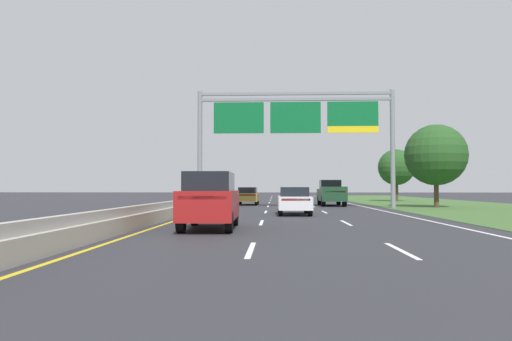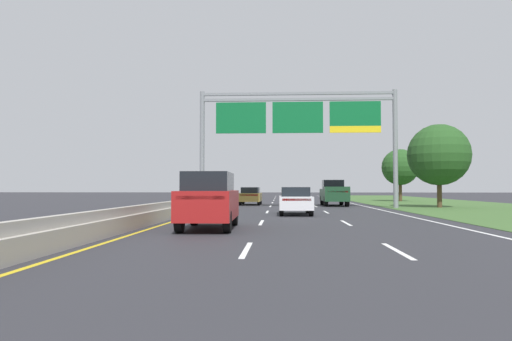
{
  "view_description": "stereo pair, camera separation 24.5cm",
  "coord_description": "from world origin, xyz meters",
  "px_view_note": "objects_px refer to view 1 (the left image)",
  "views": [
    {
      "loc": [
        -1.23,
        -1.18,
        1.55
      ],
      "look_at": [
        -2.11,
        19.87,
        2.32
      ],
      "focal_mm": 32.85,
      "sensor_mm": 36.0,
      "label": 1
    },
    {
      "loc": [
        -0.99,
        -1.17,
        1.55
      ],
      "look_at": [
        -2.11,
        19.87,
        2.32
      ],
      "focal_mm": 32.85,
      "sensor_mm": 36.0,
      "label": 2
    }
  ],
  "objects_px": {
    "car_white_centre_lane_sedan": "(294,200)",
    "car_red_left_lane_suv": "(210,200)",
    "car_gold_left_lane_sedan": "(248,196)",
    "roadside_tree_mid": "(436,155)",
    "overhead_sign_gantry": "(295,124)",
    "roadside_tree_far": "(396,167)",
    "pickup_truck_darkgreen": "(331,193)"
  },
  "relations": [
    {
      "from": "overhead_sign_gantry",
      "to": "car_red_left_lane_suv",
      "type": "height_order",
      "value": "overhead_sign_gantry"
    },
    {
      "from": "roadside_tree_far",
      "to": "roadside_tree_mid",
      "type": "bearing_deg",
      "value": -94.05
    },
    {
      "from": "car_white_centre_lane_sedan",
      "to": "roadside_tree_mid",
      "type": "relative_size",
      "value": 0.69
    },
    {
      "from": "pickup_truck_darkgreen",
      "to": "car_gold_left_lane_sedan",
      "type": "height_order",
      "value": "pickup_truck_darkgreen"
    },
    {
      "from": "car_red_left_lane_suv",
      "to": "pickup_truck_darkgreen",
      "type": "bearing_deg",
      "value": -18.94
    },
    {
      "from": "pickup_truck_darkgreen",
      "to": "roadside_tree_mid",
      "type": "distance_m",
      "value": 8.95
    },
    {
      "from": "car_red_left_lane_suv",
      "to": "roadside_tree_mid",
      "type": "distance_m",
      "value": 24.45
    },
    {
      "from": "car_white_centre_lane_sedan",
      "to": "roadside_tree_mid",
      "type": "height_order",
      "value": "roadside_tree_mid"
    },
    {
      "from": "overhead_sign_gantry",
      "to": "car_gold_left_lane_sedan",
      "type": "bearing_deg",
      "value": 123.29
    },
    {
      "from": "pickup_truck_darkgreen",
      "to": "car_red_left_lane_suv",
      "type": "distance_m",
      "value": 23.84
    },
    {
      "from": "car_white_centre_lane_sedan",
      "to": "car_red_left_lane_suv",
      "type": "relative_size",
      "value": 0.93
    },
    {
      "from": "roadside_tree_mid",
      "to": "roadside_tree_far",
      "type": "xyz_separation_m",
      "value": [
        1.16,
        16.4,
        -0.25
      ]
    },
    {
      "from": "car_white_centre_lane_sedan",
      "to": "car_red_left_lane_suv",
      "type": "bearing_deg",
      "value": 159.22
    },
    {
      "from": "car_white_centre_lane_sedan",
      "to": "roadside_tree_far",
      "type": "xyz_separation_m",
      "value": [
        12.51,
        26.18,
        3.0
      ]
    },
    {
      "from": "car_white_centre_lane_sedan",
      "to": "roadside_tree_mid",
      "type": "xyz_separation_m",
      "value": [
        11.35,
        9.78,
        3.24
      ]
    },
    {
      "from": "overhead_sign_gantry",
      "to": "roadside_tree_far",
      "type": "height_order",
      "value": "overhead_sign_gantry"
    },
    {
      "from": "overhead_sign_gantry",
      "to": "roadside_tree_mid",
      "type": "bearing_deg",
      "value": 5.35
    },
    {
      "from": "overhead_sign_gantry",
      "to": "car_gold_left_lane_sedan",
      "type": "height_order",
      "value": "overhead_sign_gantry"
    },
    {
      "from": "pickup_truck_darkgreen",
      "to": "roadside_tree_far",
      "type": "bearing_deg",
      "value": -34.22
    },
    {
      "from": "car_red_left_lane_suv",
      "to": "roadside_tree_far",
      "type": "distance_m",
      "value": 39.12
    },
    {
      "from": "overhead_sign_gantry",
      "to": "roadside_tree_far",
      "type": "relative_size",
      "value": 2.58
    },
    {
      "from": "pickup_truck_darkgreen",
      "to": "car_red_left_lane_suv",
      "type": "height_order",
      "value": "pickup_truck_darkgreen"
    },
    {
      "from": "overhead_sign_gantry",
      "to": "roadside_tree_far",
      "type": "bearing_deg",
      "value": 55.34
    },
    {
      "from": "overhead_sign_gantry",
      "to": "pickup_truck_darkgreen",
      "type": "relative_size",
      "value": 2.79
    },
    {
      "from": "car_gold_left_lane_sedan",
      "to": "roadside_tree_far",
      "type": "distance_m",
      "value": 19.86
    },
    {
      "from": "roadside_tree_mid",
      "to": "overhead_sign_gantry",
      "type": "bearing_deg",
      "value": -174.65
    },
    {
      "from": "pickup_truck_darkgreen",
      "to": "car_white_centre_lane_sedan",
      "type": "distance_m",
      "value": 13.82
    },
    {
      "from": "car_white_centre_lane_sedan",
      "to": "roadside_tree_mid",
      "type": "bearing_deg",
      "value": -49.6
    },
    {
      "from": "car_gold_left_lane_sedan",
      "to": "roadside_tree_mid",
      "type": "bearing_deg",
      "value": -108.26
    },
    {
      "from": "car_white_centre_lane_sedan",
      "to": "car_red_left_lane_suv",
      "type": "distance_m",
      "value": 10.05
    },
    {
      "from": "pickup_truck_darkgreen",
      "to": "car_white_centre_lane_sedan",
      "type": "height_order",
      "value": "pickup_truck_darkgreen"
    },
    {
      "from": "car_red_left_lane_suv",
      "to": "roadside_tree_far",
      "type": "bearing_deg",
      "value": -25.6
    }
  ]
}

